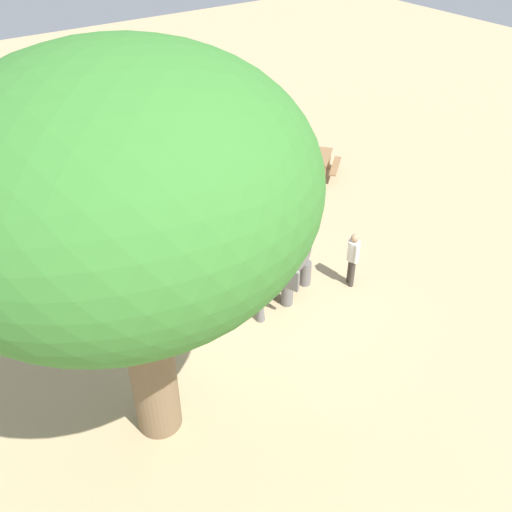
% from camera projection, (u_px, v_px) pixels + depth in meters
% --- Properties ---
extents(ground_plane, '(60.00, 60.00, 0.00)m').
position_uv_depth(ground_plane, '(267.00, 307.00, 14.72)').
color(ground_plane, tan).
extents(elephant, '(2.42, 1.92, 1.69)m').
position_uv_depth(elephant, '(284.00, 263.00, 14.49)').
color(elephant, slate).
rests_on(elephant, ground_plane).
extents(person_handler, '(0.32, 0.47, 1.62)m').
position_uv_depth(person_handler, '(353.00, 256.00, 14.97)').
color(person_handler, '#3F3833').
rests_on(person_handler, ground_plane).
extents(shade_tree_main, '(6.30, 5.77, 7.69)m').
position_uv_depth(shade_tree_main, '(126.00, 195.00, 8.63)').
color(shade_tree_main, brown).
rests_on(shade_tree_main, ground_plane).
extents(wooden_bench, '(1.40, 1.08, 0.88)m').
position_uv_depth(wooden_bench, '(288.00, 191.00, 18.76)').
color(wooden_bench, olive).
rests_on(wooden_bench, ground_plane).
extents(picnic_table_near, '(2.10, 2.10, 0.78)m').
position_uv_depth(picnic_table_near, '(318.00, 160.00, 20.34)').
color(picnic_table_near, olive).
rests_on(picnic_table_near, ground_plane).
extents(market_stall_white, '(2.50, 2.50, 2.52)m').
position_uv_depth(market_stall_white, '(93.00, 148.00, 19.88)').
color(market_stall_white, '#59514C').
rests_on(market_stall_white, ground_plane).
extents(market_stall_orange, '(2.50, 2.50, 2.52)m').
position_uv_depth(market_stall_orange, '(159.00, 131.00, 21.09)').
color(market_stall_orange, '#59514C').
rests_on(market_stall_orange, ground_plane).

